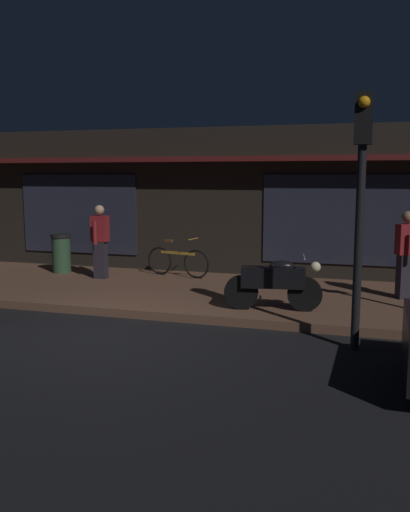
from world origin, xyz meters
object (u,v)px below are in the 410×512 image
Objects in this scene: person_photographer at (100,240)px; traffic_light_pole at (361,176)px; bicycle_parked at (178,261)px; person_bystander at (406,253)px; motorcycle at (275,282)px; trash_bin at (61,253)px.

traffic_light_pole is at bearing -29.55° from person_photographer.
person_photographer reaches higher than bicycle_parked.
person_photographer is 6.53m from person_bystander.
motorcycle reaches higher than trash_bin.
bicycle_parked is 1.75× the size of trash_bin.
person_bystander reaches higher than trash_bin.
bicycle_parked is 6.02m from traffic_light_pole.
trash_bin is at bearing 152.31° from traffic_light_pole.
bicycle_parked is 0.45× the size of traffic_light_pole.
traffic_light_pole is (6.97, -3.66, 1.86)m from trash_bin.
motorcycle is 3.73m from bicycle_parked.
trash_bin is (-5.57, 2.28, -0.03)m from motorcycle.
person_bystander is at bearing -4.84° from trash_bin.
person_bystander is at bearing 74.57° from traffic_light_pole.
motorcycle is 1.02× the size of person_photographer.
motorcycle is at bearing -43.56° from bicycle_parked.
person_photographer is 1.00× the size of person_bystander.
motorcycle is at bearing -143.96° from person_bystander.
person_photographer and person_bystander have the same top height.
person_photographer is 0.46× the size of traffic_light_pole.
motorcycle is 1.82× the size of trash_bin.
person_photographer is at bearing 156.73° from motorcycle.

